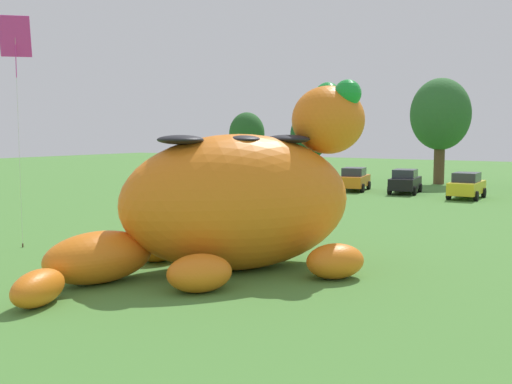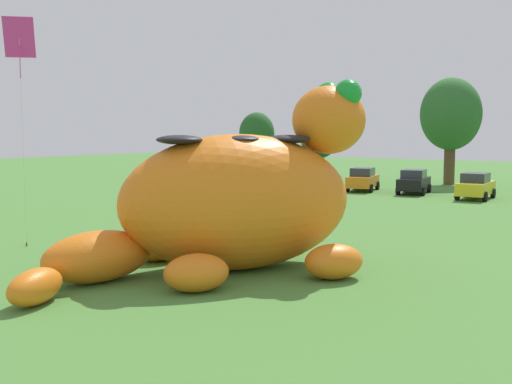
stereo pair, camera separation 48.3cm
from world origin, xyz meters
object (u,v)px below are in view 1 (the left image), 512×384
car_green (297,178)px  car_yellow (467,186)px  tethered_flying_kite (15,40)px  car_orange (354,179)px  car_black (405,181)px  giant_inflatable_creature (239,200)px  spectator_near_inflatable (311,194)px

car_green → car_yellow: (12.54, 0.21, 0.00)m
tethered_flying_kite → car_orange: bearing=87.3°
car_green → tethered_flying_kite: size_ratio=0.49×
car_black → car_green: bearing=-169.9°
tethered_flying_kite → car_black: bearing=79.5°
giant_inflatable_creature → car_orange: 27.72m
car_green → tethered_flying_kite: 27.58m
car_orange → spectator_near_inflatable: bearing=-77.8°
giant_inflatable_creature → car_yellow: giant_inflatable_creature is taller
giant_inflatable_creature → car_black: giant_inflatable_creature is taller
car_yellow → spectator_near_inflatable: size_ratio=2.44×
car_green → tethered_flying_kite: (2.75, -26.57, 6.88)m
car_yellow → car_green: bearing=-179.0°
car_black → tethered_flying_kite: size_ratio=0.50×
giant_inflatable_creature → car_orange: giant_inflatable_creature is taller
giant_inflatable_creature → car_black: bearing=98.2°
car_yellow → tethered_flying_kite: size_ratio=0.48×
car_yellow → car_black: bearing=165.2°
car_yellow → spectator_near_inflatable: 12.11m
giant_inflatable_creature → car_green: bearing=115.1°
car_orange → tethered_flying_kite: bearing=-92.7°
car_green → car_yellow: same height
car_orange → giant_inflatable_creature: bearing=-73.8°
giant_inflatable_creature → car_green: giant_inflatable_creature is taller
giant_inflatable_creature → tethered_flying_kite: size_ratio=1.37×
car_orange → tethered_flying_kite: 28.81m
spectator_near_inflatable → tethered_flying_kite: tethered_flying_kite is taller
car_green → tethered_flying_kite: bearing=-84.1°
giant_inflatable_creature → car_green: (-11.79, 25.22, -1.36)m
giant_inflatable_creature → car_yellow: bearing=88.3°
spectator_near_inflatable → car_green: bearing=122.5°
car_orange → car_yellow: size_ratio=1.05×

